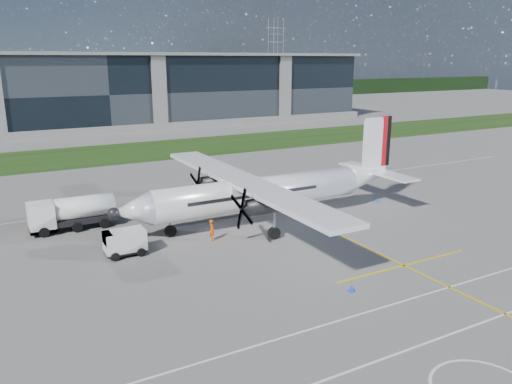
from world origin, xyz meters
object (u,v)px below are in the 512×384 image
at_px(turboprop_aircraft, 269,173).
at_px(pylon_east, 276,57).
at_px(safety_cone_nose_port, 123,246).
at_px(safety_cone_stbdwing, 190,186).
at_px(safety_cone_nose_stbd, 131,235).
at_px(fuel_tanker_truck, 66,214).
at_px(safety_cone_portwing, 352,288).
at_px(ground_crew_person, 212,229).
at_px(baggage_tug, 125,243).
at_px(safety_cone_tail, 378,200).

bearing_deg(turboprop_aircraft, pylon_east, 59.09).
bearing_deg(safety_cone_nose_port, safety_cone_stbdwing, 53.11).
xyz_separation_m(safety_cone_nose_stbd, safety_cone_nose_port, (-1.25, -2.35, 0.00)).
xyz_separation_m(fuel_tanker_truck, safety_cone_stbdwing, (14.51, 8.32, -1.16)).
bearing_deg(safety_cone_nose_stbd, safety_cone_portwing, -59.86).
bearing_deg(turboprop_aircraft, safety_cone_portwing, -100.02).
distance_m(fuel_tanker_truck, safety_cone_stbdwing, 16.77).
bearing_deg(ground_crew_person, safety_cone_nose_port, 95.69).
height_order(pylon_east, safety_cone_portwing, pylon_east).
bearing_deg(safety_cone_stbdwing, safety_cone_nose_stbd, -128.32).
bearing_deg(baggage_tug, safety_cone_stbdwing, 54.80).
relative_size(turboprop_aircraft, ground_crew_person, 14.38).
bearing_deg(fuel_tanker_truck, safety_cone_tail, -11.96).
height_order(turboprop_aircraft, safety_cone_nose_stbd, turboprop_aircraft).
bearing_deg(fuel_tanker_truck, safety_cone_stbdwing, 29.83).
distance_m(fuel_tanker_truck, safety_cone_tail, 30.06).
xyz_separation_m(pylon_east, ground_crew_person, (-91.93, -144.78, -13.99)).
xyz_separation_m(pylon_east, turboprop_aircraft, (-85.25, -142.37, -10.62)).
distance_m(ground_crew_person, safety_cone_nose_stbd, 6.81).
height_order(turboprop_aircraft, baggage_tug, turboprop_aircraft).
bearing_deg(baggage_tug, pylon_east, 55.61).
xyz_separation_m(pylon_east, safety_cone_tail, (-72.46, -142.61, -14.75)).
distance_m(pylon_east, baggage_tug, 175.64).
bearing_deg(safety_cone_tail, safety_cone_stbdwing, 135.64).
xyz_separation_m(pylon_east, safety_cone_stbdwing, (-87.33, -128.07, -14.75)).
distance_m(pylon_east, ground_crew_person, 172.07).
relative_size(safety_cone_tail, safety_cone_stbdwing, 1.00).
height_order(safety_cone_nose_stbd, safety_cone_stbdwing, same).
bearing_deg(safety_cone_stbdwing, baggage_tug, -125.20).
height_order(safety_cone_nose_stbd, safety_cone_portwing, same).
height_order(turboprop_aircraft, safety_cone_portwing, turboprop_aircraft).
bearing_deg(safety_cone_tail, safety_cone_nose_stbd, 176.19).
bearing_deg(safety_cone_portwing, baggage_tug, 130.21).
bearing_deg(baggage_tug, safety_cone_nose_port, 82.96).
relative_size(ground_crew_person, safety_cone_nose_stbd, 4.06).
bearing_deg(baggage_tug, fuel_tanker_truck, 109.98).
relative_size(pylon_east, safety_cone_stbdwing, 60.00).
bearing_deg(safety_cone_nose_stbd, safety_cone_nose_port, -117.99).
bearing_deg(pylon_east, baggage_tug, -124.39).
xyz_separation_m(ground_crew_person, safety_cone_nose_stbd, (-5.57, 3.83, -0.76)).
height_order(baggage_tug, safety_cone_tail, baggage_tug).
bearing_deg(turboprop_aircraft, ground_crew_person, -160.21).
xyz_separation_m(baggage_tug, ground_crew_person, (6.97, -0.31, 0.06)).
distance_m(ground_crew_person, safety_cone_stbdwing, 17.35).
distance_m(pylon_east, safety_cone_portwing, 180.95).
height_order(baggage_tug, safety_cone_nose_stbd, baggage_tug).
distance_m(safety_cone_tail, safety_cone_stbdwing, 20.81).
distance_m(safety_cone_nose_stbd, safety_cone_tail, 25.11).
xyz_separation_m(safety_cone_nose_stbd, safety_cone_stbdwing, (10.18, 12.88, 0.00)).
bearing_deg(safety_cone_tail, pylon_east, 63.07).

